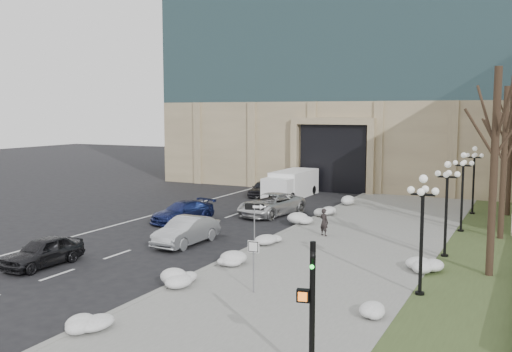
{
  "coord_description": "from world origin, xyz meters",
  "views": [
    {
      "loc": [
        12.07,
        -15.94,
        7.13
      ],
      "look_at": [
        -2.08,
        12.73,
        3.5
      ],
      "focal_mm": 40.0,
      "sensor_mm": 36.0,
      "label": 1
    }
  ],
  "objects_px": {
    "car_d": "(271,204)",
    "one_way_sign": "(258,213)",
    "car_c": "(183,212)",
    "car_b": "(186,231)",
    "lamppost_d": "(474,171)",
    "lamppost_c": "(463,181)",
    "keep_sign": "(253,255)",
    "lamppost_a": "(422,219)",
    "lamppost_b": "(447,196)",
    "pedestrian": "(324,222)",
    "traffic_signal": "(311,315)",
    "car_e": "(263,188)",
    "box_truck": "(291,185)",
    "car_a": "(43,252)"
  },
  "relations": [
    {
      "from": "car_a",
      "to": "one_way_sign",
      "type": "relative_size",
      "value": 1.5
    },
    {
      "from": "lamppost_d",
      "to": "lamppost_c",
      "type": "bearing_deg",
      "value": -90.0
    },
    {
      "from": "traffic_signal",
      "to": "lamppost_b",
      "type": "xyz_separation_m",
      "value": [
        1.25,
        15.05,
        1.17
      ]
    },
    {
      "from": "pedestrian",
      "to": "car_d",
      "type": "bearing_deg",
      "value": -18.5
    },
    {
      "from": "car_b",
      "to": "one_way_sign",
      "type": "bearing_deg",
      "value": -6.72
    },
    {
      "from": "box_truck",
      "to": "traffic_signal",
      "type": "height_order",
      "value": "traffic_signal"
    },
    {
      "from": "box_truck",
      "to": "pedestrian",
      "type": "bearing_deg",
      "value": -59.8
    },
    {
      "from": "pedestrian",
      "to": "lamppost_c",
      "type": "distance_m",
      "value": 8.6
    },
    {
      "from": "car_c",
      "to": "lamppost_b",
      "type": "height_order",
      "value": "lamppost_b"
    },
    {
      "from": "car_d",
      "to": "one_way_sign",
      "type": "distance_m",
      "value": 11.47
    },
    {
      "from": "car_d",
      "to": "lamppost_c",
      "type": "relative_size",
      "value": 1.15
    },
    {
      "from": "one_way_sign",
      "to": "keep_sign",
      "type": "bearing_deg",
      "value": -80.35
    },
    {
      "from": "lamppost_a",
      "to": "lamppost_c",
      "type": "bearing_deg",
      "value": 90.0
    },
    {
      "from": "lamppost_b",
      "to": "lamppost_d",
      "type": "distance_m",
      "value": 13.0
    },
    {
      "from": "one_way_sign",
      "to": "lamppost_b",
      "type": "height_order",
      "value": "lamppost_b"
    },
    {
      "from": "car_e",
      "to": "traffic_signal",
      "type": "bearing_deg",
      "value": -67.74
    },
    {
      "from": "keep_sign",
      "to": "traffic_signal",
      "type": "bearing_deg",
      "value": -55.78
    },
    {
      "from": "lamppost_d",
      "to": "car_b",
      "type": "bearing_deg",
      "value": -128.61
    },
    {
      "from": "car_c",
      "to": "car_e",
      "type": "height_order",
      "value": "car_e"
    },
    {
      "from": "pedestrian",
      "to": "lamppost_c",
      "type": "relative_size",
      "value": 0.33
    },
    {
      "from": "car_b",
      "to": "lamppost_a",
      "type": "distance_m",
      "value": 13.52
    },
    {
      "from": "car_e",
      "to": "lamppost_d",
      "type": "height_order",
      "value": "lamppost_d"
    },
    {
      "from": "car_d",
      "to": "traffic_signal",
      "type": "bearing_deg",
      "value": -51.05
    },
    {
      "from": "lamppost_c",
      "to": "traffic_signal",
      "type": "bearing_deg",
      "value": -93.32
    },
    {
      "from": "car_c",
      "to": "one_way_sign",
      "type": "bearing_deg",
      "value": -20.83
    },
    {
      "from": "car_e",
      "to": "one_way_sign",
      "type": "relative_size",
      "value": 1.48
    },
    {
      "from": "car_c",
      "to": "lamppost_b",
      "type": "bearing_deg",
      "value": 7.56
    },
    {
      "from": "pedestrian",
      "to": "box_truck",
      "type": "xyz_separation_m",
      "value": [
        -7.68,
        13.48,
        0.15
      ]
    },
    {
      "from": "car_e",
      "to": "one_way_sign",
      "type": "bearing_deg",
      "value": -70.6
    },
    {
      "from": "keep_sign",
      "to": "pedestrian",
      "type": "bearing_deg",
      "value": 91.3
    },
    {
      "from": "car_c",
      "to": "pedestrian",
      "type": "relative_size",
      "value": 2.94
    },
    {
      "from": "traffic_signal",
      "to": "lamppost_d",
      "type": "bearing_deg",
      "value": 74.39
    },
    {
      "from": "one_way_sign",
      "to": "pedestrian",
      "type": "bearing_deg",
      "value": 60.49
    },
    {
      "from": "car_b",
      "to": "lamppost_d",
      "type": "distance_m",
      "value": 20.78
    },
    {
      "from": "one_way_sign",
      "to": "car_c",
      "type": "bearing_deg",
      "value": 129.69
    },
    {
      "from": "car_a",
      "to": "car_b",
      "type": "height_order",
      "value": "car_b"
    },
    {
      "from": "car_d",
      "to": "keep_sign",
      "type": "relative_size",
      "value": 2.52
    },
    {
      "from": "pedestrian",
      "to": "keep_sign",
      "type": "bearing_deg",
      "value": 118.42
    },
    {
      "from": "car_a",
      "to": "one_way_sign",
      "type": "bearing_deg",
      "value": 37.97
    },
    {
      "from": "lamppost_a",
      "to": "lamppost_d",
      "type": "height_order",
      "value": "same"
    },
    {
      "from": "traffic_signal",
      "to": "lamppost_a",
      "type": "bearing_deg",
      "value": 68.62
    },
    {
      "from": "car_a",
      "to": "lamppost_b",
      "type": "xyz_separation_m",
      "value": [
        16.46,
        9.7,
        2.39
      ]
    },
    {
      "from": "car_e",
      "to": "box_truck",
      "type": "height_order",
      "value": "box_truck"
    },
    {
      "from": "car_c",
      "to": "keep_sign",
      "type": "xyz_separation_m",
      "value": [
        10.73,
        -11.23,
        0.93
      ]
    },
    {
      "from": "car_e",
      "to": "one_way_sign",
      "type": "distance_m",
      "value": 20.27
    },
    {
      "from": "lamppost_a",
      "to": "pedestrian",
      "type": "bearing_deg",
      "value": 129.66
    },
    {
      "from": "lamppost_a",
      "to": "lamppost_b",
      "type": "distance_m",
      "value": 6.5
    },
    {
      "from": "car_c",
      "to": "lamppost_d",
      "type": "distance_m",
      "value": 20.01
    },
    {
      "from": "car_b",
      "to": "lamppost_a",
      "type": "bearing_deg",
      "value": -12.45
    },
    {
      "from": "car_c",
      "to": "car_b",
      "type": "bearing_deg",
      "value": -40.0
    }
  ]
}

